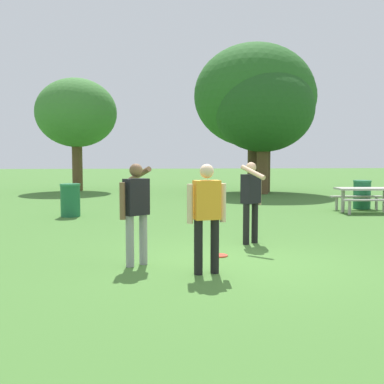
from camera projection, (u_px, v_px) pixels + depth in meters
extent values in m
plane|color=#447530|center=(236.00, 261.00, 7.59)|extent=(120.00, 120.00, 0.00)
cylinder|color=gray|center=(130.00, 241.00, 7.19)|extent=(0.13, 0.13, 0.82)
cylinder|color=gray|center=(143.00, 239.00, 7.36)|extent=(0.13, 0.13, 0.82)
cube|color=black|center=(136.00, 197.00, 7.22)|extent=(0.44, 0.40, 0.58)
sphere|color=brown|center=(136.00, 170.00, 7.19)|extent=(0.21, 0.21, 0.21)
cylinder|color=brown|center=(122.00, 201.00, 7.05)|extent=(0.09, 0.09, 0.58)
cylinder|color=brown|center=(140.00, 175.00, 7.57)|extent=(0.41, 0.52, 0.28)
cylinder|color=black|center=(255.00, 223.00, 9.20)|extent=(0.13, 0.13, 0.82)
cylinder|color=black|center=(246.00, 224.00, 9.03)|extent=(0.13, 0.13, 0.82)
cube|color=black|center=(251.00, 189.00, 9.06)|extent=(0.44, 0.40, 0.58)
sphere|color=tan|center=(251.00, 167.00, 9.03)|extent=(0.21, 0.21, 0.21)
cylinder|color=tan|center=(259.00, 191.00, 9.24)|extent=(0.09, 0.09, 0.58)
cylinder|color=tan|center=(253.00, 172.00, 8.66)|extent=(0.41, 0.52, 0.28)
cylinder|color=black|center=(198.00, 247.00, 6.73)|extent=(0.13, 0.13, 0.82)
cylinder|color=black|center=(215.00, 246.00, 6.80)|extent=(0.13, 0.13, 0.82)
cube|color=orange|center=(207.00, 200.00, 6.71)|extent=(0.42, 0.30, 0.58)
sphere|color=beige|center=(207.00, 171.00, 6.68)|extent=(0.21, 0.21, 0.21)
cylinder|color=beige|center=(190.00, 204.00, 6.64)|extent=(0.09, 0.09, 0.58)
cylinder|color=beige|center=(223.00, 203.00, 6.79)|extent=(0.09, 0.09, 0.58)
cylinder|color=#E04733|center=(220.00, 256.00, 7.99)|extent=(0.28, 0.28, 0.03)
cube|color=#B2ADA3|center=(364.00, 189.00, 14.31)|extent=(1.75, 0.88, 0.06)
cube|color=#A49F96|center=(371.00, 200.00, 13.76)|extent=(1.71, 0.38, 0.05)
cube|color=#A49F96|center=(357.00, 197.00, 14.92)|extent=(1.71, 0.38, 0.05)
cylinder|color=#A49F96|center=(343.00, 201.00, 14.33)|extent=(0.11, 0.11, 0.71)
cylinder|color=#A49F96|center=(350.00, 208.00, 13.76)|extent=(0.09, 0.09, 0.41)
cylinder|color=#A49F96|center=(337.00, 204.00, 14.92)|extent=(0.09, 0.09, 0.41)
cylinder|color=#A49F96|center=(384.00, 201.00, 14.36)|extent=(0.11, 0.11, 0.71)
cylinder|color=#A49F96|center=(376.00, 204.00, 14.95)|extent=(0.09, 0.09, 0.41)
cylinder|color=#1E663D|center=(362.00, 195.00, 15.26)|extent=(0.56, 0.56, 0.90)
cylinder|color=#287A4B|center=(362.00, 181.00, 15.22)|extent=(0.59, 0.59, 0.06)
cylinder|color=#1E663D|center=(70.00, 201.00, 13.28)|extent=(0.56, 0.56, 0.90)
cylinder|color=#287A4B|center=(70.00, 185.00, 13.24)|extent=(0.59, 0.59, 0.06)
cylinder|color=brown|center=(77.00, 163.00, 23.36)|extent=(0.52, 0.52, 2.86)
ellipsoid|color=#3D7A33|center=(76.00, 113.00, 23.16)|extent=(4.10, 4.10, 3.49)
cylinder|color=#4C3823|center=(254.00, 161.00, 22.44)|extent=(0.60, 0.60, 3.10)
ellipsoid|color=#286023|center=(254.00, 96.00, 22.20)|extent=(5.90, 5.90, 5.01)
cylinder|color=brown|center=(263.00, 165.00, 21.37)|extent=(0.55, 0.55, 2.68)
ellipsoid|color=#21511E|center=(263.00, 109.00, 21.17)|extent=(4.73, 4.73, 4.02)
cylinder|color=#4C3823|center=(265.00, 159.00, 22.36)|extent=(0.56, 0.56, 3.29)
ellipsoid|color=#286023|center=(265.00, 97.00, 22.13)|extent=(4.91, 4.91, 4.17)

